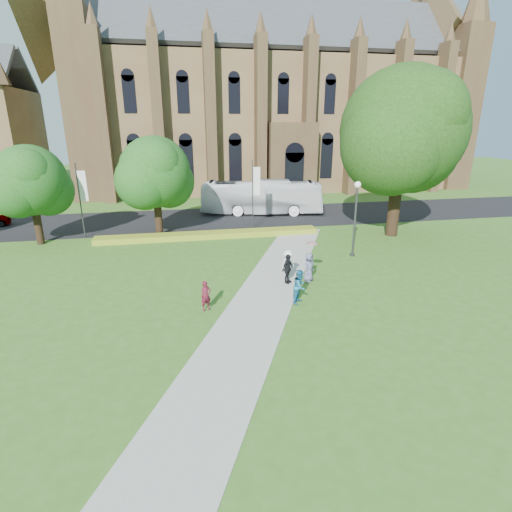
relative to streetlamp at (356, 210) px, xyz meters
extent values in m
plane|color=#3A601D|center=(-7.50, -6.50, -3.30)|extent=(160.00, 160.00, 0.00)
cube|color=black|center=(-7.50, 13.50, -3.29)|extent=(160.00, 10.00, 0.02)
cube|color=#B2B2A8|center=(-7.50, -5.50, -3.28)|extent=(15.58, 28.54, 0.04)
cube|color=gold|center=(-9.50, 6.70, -3.07)|extent=(18.00, 1.40, 0.45)
cube|color=olive|center=(2.50, 33.50, 5.20)|extent=(52.00, 16.00, 17.00)
cube|color=brown|center=(-22.00, 26.50, 7.20)|extent=(3.50, 3.50, 21.00)
cube|color=brown|center=(27.00, 26.50, 7.20)|extent=(3.50, 3.50, 21.00)
cube|color=brown|center=(2.50, 24.50, 1.20)|extent=(6.00, 2.50, 9.00)
cylinder|color=#38383D|center=(0.00, 0.00, -0.90)|extent=(0.14, 0.14, 4.80)
sphere|color=white|center=(0.00, 0.00, 1.72)|extent=(0.44, 0.44, 0.44)
cylinder|color=#38383D|center=(0.00, 0.00, -3.22)|extent=(0.36, 0.36, 0.15)
cylinder|color=#332114|center=(5.50, 4.50, 0.00)|extent=(0.96, 0.96, 6.60)
sphere|color=#19330D|center=(5.50, 4.50, 5.10)|extent=(9.60, 9.60, 9.60)
cylinder|color=#332114|center=(-22.50, 7.50, -1.37)|extent=(0.56, 0.56, 3.85)
sphere|color=#1C4715|center=(-22.50, 7.50, 1.60)|extent=(5.20, 5.20, 5.20)
cylinder|color=#332114|center=(-13.50, 8.00, -1.23)|extent=(0.60, 0.60, 4.12)
sphere|color=#1C4715|center=(-13.50, 8.00, 1.95)|extent=(5.60, 5.60, 5.60)
cylinder|color=#38383D|center=(-5.50, 8.70, -0.30)|extent=(0.10, 0.10, 6.00)
cube|color=white|center=(-5.15, 8.70, 0.90)|extent=(0.60, 0.02, 2.40)
cylinder|color=#38383D|center=(-19.50, 8.70, -0.30)|extent=(0.10, 0.10, 6.00)
cube|color=white|center=(-19.15, 8.70, 0.90)|extent=(0.60, 0.02, 2.40)
imported|color=white|center=(-3.44, 14.71, -1.56)|extent=(12.63, 5.29, 3.43)
imported|color=#5A1425|center=(-10.81, -6.68, -2.49)|extent=(0.66, 0.56, 1.53)
imported|color=#1B638B|center=(-5.98, -6.75, -2.36)|extent=(1.07, 1.10, 1.79)
imported|color=white|center=(-5.68, -3.41, -2.36)|extent=(1.31, 1.23, 1.78)
imported|color=black|center=(-5.88, -4.03, -2.39)|extent=(1.04, 1.00, 1.74)
imported|color=slate|center=(-4.57, -3.99, -2.39)|extent=(0.99, 0.99, 1.73)
imported|color=#E3A0B0|center=(-4.39, -3.89, -1.23)|extent=(0.75, 0.75, 0.59)
camera|label=1|loc=(-11.90, -24.93, 5.64)|focal=28.00mm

